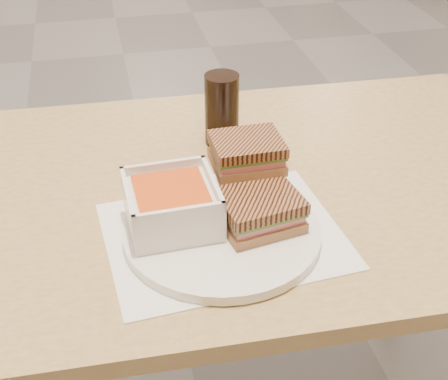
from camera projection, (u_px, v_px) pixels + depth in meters
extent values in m
cube|color=tan|center=(215.00, 192.00, 1.05)|extent=(1.22, 0.73, 0.03)
cylinder|color=tan|center=(406.00, 224.00, 1.59)|extent=(0.06, 0.06, 0.72)
cube|color=white|center=(224.00, 235.00, 0.93)|extent=(0.37, 0.30, 0.00)
cylinder|color=white|center=(222.00, 232.00, 0.92)|extent=(0.29, 0.29, 0.02)
cube|color=white|center=(172.00, 208.00, 0.91)|extent=(0.14, 0.14, 0.05)
cube|color=#CE5514|center=(171.00, 191.00, 0.90)|extent=(0.11, 0.11, 0.01)
cube|color=white|center=(213.00, 182.00, 0.91)|extent=(0.01, 0.13, 0.02)
cube|color=white|center=(128.00, 195.00, 0.88)|extent=(0.01, 0.13, 0.02)
cube|color=white|center=(163.00, 166.00, 0.94)|extent=(0.13, 0.01, 0.02)
cube|color=white|center=(179.00, 213.00, 0.84)|extent=(0.13, 0.01, 0.02)
cube|color=#9B6E47|center=(259.00, 220.00, 0.92)|extent=(0.13, 0.12, 0.02)
cube|color=#D47371|center=(259.00, 212.00, 0.91)|extent=(0.12, 0.11, 0.01)
cube|color=#386B23|center=(259.00, 207.00, 0.91)|extent=(0.13, 0.11, 0.01)
cube|color=brown|center=(260.00, 201.00, 0.90)|extent=(0.13, 0.12, 0.02)
cube|color=#9B6E47|center=(247.00, 162.00, 0.96)|extent=(0.11, 0.09, 0.02)
cube|color=#D47371|center=(247.00, 154.00, 0.96)|extent=(0.10, 0.08, 0.01)
cube|color=#386B23|center=(247.00, 150.00, 0.95)|extent=(0.11, 0.09, 0.01)
cube|color=brown|center=(247.00, 144.00, 0.94)|extent=(0.11, 0.09, 0.02)
cylinder|color=black|center=(222.00, 110.00, 1.13)|extent=(0.06, 0.06, 0.13)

